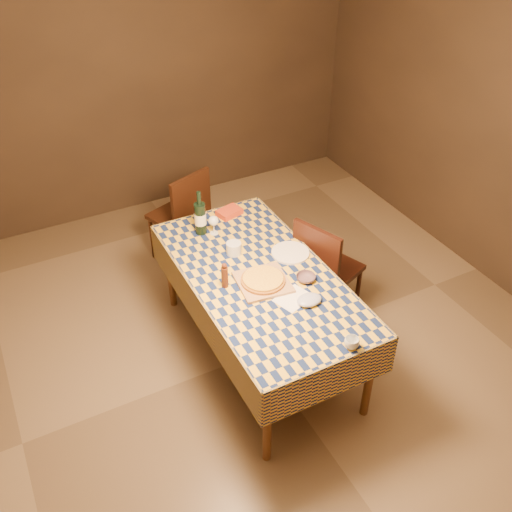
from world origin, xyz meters
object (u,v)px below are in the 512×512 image
bowl (306,278)px  chair_far (184,212)px  chair_right (323,266)px  pizza (263,279)px  wine_bottle (200,218)px  dining_table (259,283)px  cutting_board (263,282)px  white_plate (290,253)px

bowl → chair_far: chair_far is taller
bowl → chair_right: (0.38, 0.33, -0.27)m
pizza → wine_bottle: size_ratio=1.09×
wine_bottle → chair_right: (0.79, -0.53, -0.38)m
chair_right → wine_bottle: bearing=146.2°
dining_table → bowl: size_ratio=13.99×
cutting_board → chair_far: size_ratio=0.36×
chair_far → pizza: bearing=-89.2°
chair_far → chair_right: 1.39m
dining_table → bowl: bearing=-38.1°
pizza → white_plate: 0.39m
dining_table → white_plate: 0.34m
dining_table → pizza: bearing=-102.6°
dining_table → chair_right: bearing=12.0°
bowl → dining_table: bearing=141.9°
cutting_board → wine_bottle: (-0.13, 0.75, 0.12)m
dining_table → chair_far: chair_far is taller
white_plate → chair_right: 0.41m
cutting_board → chair_right: 0.74m
cutting_board → bowl: (0.27, -0.11, 0.01)m
bowl → cutting_board: bearing=158.8°
white_plate → chair_far: chair_far is taller
pizza → wine_bottle: (-0.13, 0.75, 0.10)m
pizza → bowl: pizza is taller
dining_table → pizza: size_ratio=4.77×
dining_table → pizza: pizza is taller
chair_far → cutting_board: bearing=-89.2°
dining_table → wine_bottle: bearing=103.0°
white_plate → chair_right: size_ratio=0.30×
white_plate → bowl: bearing=-100.9°
dining_table → wine_bottle: size_ratio=5.19×
cutting_board → white_plate: cutting_board is taller
cutting_board → wine_bottle: wine_bottle is taller
cutting_board → chair_right: (0.65, 0.23, -0.26)m
pizza → white_plate: pizza is taller
bowl → wine_bottle: 0.96m
dining_table → chair_far: 1.36m
pizza → chair_right: (0.65, 0.23, -0.28)m
wine_bottle → cutting_board: bearing=-80.0°
cutting_board → pizza: 0.02m
bowl → chair_far: size_ratio=0.14×
dining_table → pizza: 0.15m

